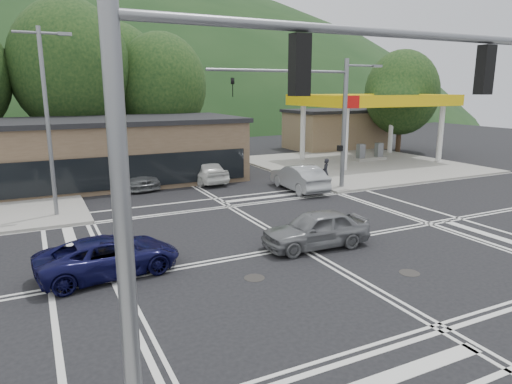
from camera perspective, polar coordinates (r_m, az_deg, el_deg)
name	(u,v)px	position (r m, az deg, el deg)	size (l,w,h in m)	color
ground	(299,247)	(18.60, 5.42, -6.82)	(120.00, 120.00, 0.00)	black
sidewalk_ne	(358,164)	(38.98, 12.68, 3.40)	(16.00, 16.00, 0.15)	gray
gas_station_canopy	(373,103)	(40.55, 14.36, 10.73)	(12.32, 8.34, 5.75)	silver
convenience_store	(337,130)	(49.66, 10.05, 7.60)	(10.00, 6.00, 3.80)	#846B4F
commercial_row	(55,156)	(32.16, -23.84, 4.16)	(24.00, 8.00, 4.00)	brown
hill_north	(77,119)	(105.45, -21.47, 8.53)	(252.00, 126.00, 140.00)	#1B3618
tree_n_b	(71,68)	(39.03, -22.16, 14.18)	(9.00, 9.00, 12.98)	#382619
tree_n_c	(161,85)	(40.20, -11.78, 12.91)	(7.60, 7.60, 10.87)	#382619
tree_n_e	(116,78)	(43.48, -17.14, 13.45)	(8.40, 8.40, 11.98)	#382619
tree_ne	(402,93)	(48.21, 17.75, 11.74)	(7.20, 7.20, 9.99)	#382619
streetlight_nw	(48,114)	(23.90, -24.54, 8.84)	(2.50, 0.25, 9.00)	slate
signal_mast_ne	(328,108)	(28.23, 8.98, 10.30)	(11.65, 0.30, 8.00)	slate
signal_mast_sw	(235,159)	(7.35, -2.70, 4.14)	(9.14, 0.28, 8.00)	slate
car_blue_west	(109,256)	(16.46, -17.88, -7.61)	(2.19, 4.75, 1.32)	#0C0C37
car_grey_center	(316,229)	(18.42, 7.48, -4.61)	(1.77, 4.39, 1.50)	slate
car_queue_a	(299,178)	(28.59, 5.39, 1.81)	(1.71, 4.90, 1.61)	#989B9F
car_queue_b	(203,171)	(31.12, -6.59, 2.67)	(1.89, 4.71, 1.60)	white
car_northbound	(131,174)	(30.72, -15.40, 2.15)	(2.22, 5.46, 1.59)	slate
pedestrian	(326,172)	(29.65, 8.68, 2.51)	(0.63, 0.41, 1.72)	black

